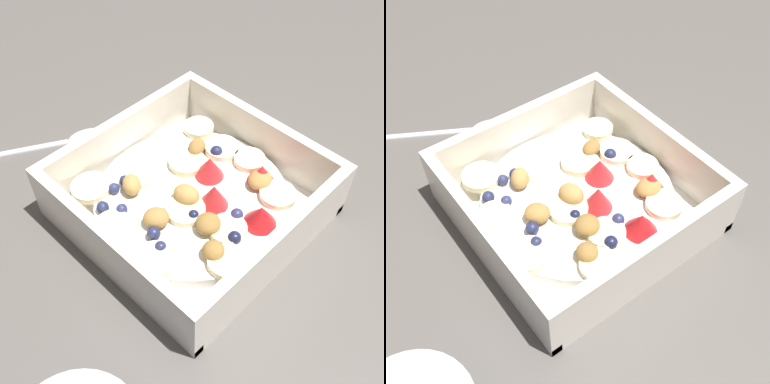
{
  "view_description": "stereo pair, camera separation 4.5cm",
  "coord_description": "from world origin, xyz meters",
  "views": [
    {
      "loc": [
        -0.2,
        0.2,
        0.37
      ],
      "look_at": [
        0.01,
        -0.02,
        0.03
      ],
      "focal_mm": 45.17,
      "sensor_mm": 36.0,
      "label": 1
    },
    {
      "loc": [
        -0.23,
        0.16,
        0.37
      ],
      "look_at": [
        0.01,
        -0.02,
        0.03
      ],
      "focal_mm": 45.17,
      "sensor_mm": 36.0,
      "label": 2
    }
  ],
  "objects": [
    {
      "name": "fruit_bowl",
      "position": [
        0.01,
        -0.02,
        0.02
      ],
      "size": [
        0.21,
        0.21,
        0.06
      ],
      "color": "white",
      "rests_on": "ground"
    },
    {
      "name": "spoon",
      "position": [
        0.18,
        0.01,
        0.0
      ],
      "size": [
        0.1,
        0.16,
        0.01
      ],
      "color": "silver",
      "rests_on": "ground"
    },
    {
      "name": "ground_plane",
      "position": [
        0.0,
        0.0,
        0.0
      ],
      "size": [
        2.4,
        2.4,
        0.0
      ],
      "primitive_type": "plane",
      "color": "#56514C"
    }
  ]
}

